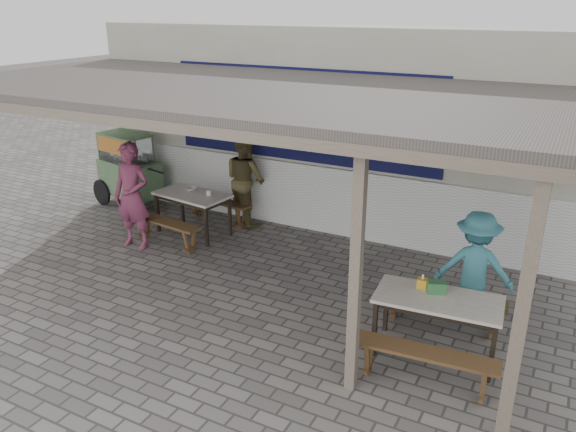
% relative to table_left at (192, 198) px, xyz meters
% --- Properties ---
extents(ground, '(60.00, 60.00, 0.00)m').
position_rel_table_left_xyz_m(ground, '(1.72, -1.80, -0.67)').
color(ground, slate).
rests_on(ground, ground).
extents(back_wall, '(9.00, 1.28, 3.50)m').
position_rel_table_left_xyz_m(back_wall, '(1.72, 1.78, 1.05)').
color(back_wall, beige).
rests_on(back_wall, ground).
extents(warung_roof, '(9.00, 4.21, 2.81)m').
position_rel_table_left_xyz_m(warung_roof, '(1.73, -0.90, 2.04)').
color(warung_roof, '#514946').
rests_on(warung_roof, ground).
extents(table_left, '(1.38, 0.88, 0.75)m').
position_rel_table_left_xyz_m(table_left, '(0.00, 0.00, 0.00)').
color(table_left, silver).
rests_on(table_left, ground).
extents(bench_left_street, '(1.42, 0.46, 0.45)m').
position_rel_table_left_xyz_m(bench_left_street, '(-0.09, -0.65, -0.34)').
color(bench_left_street, brown).
rests_on(bench_left_street, ground).
extents(bench_left_wall, '(1.42, 0.46, 0.45)m').
position_rel_table_left_xyz_m(bench_left_wall, '(0.09, 0.65, -0.34)').
color(bench_left_wall, brown).
rests_on(bench_left_wall, ground).
extents(table_right, '(1.46, 0.81, 0.75)m').
position_rel_table_left_xyz_m(table_right, '(4.70, -1.70, 0.00)').
color(table_right, silver).
rests_on(table_right, ground).
extents(bench_right_street, '(1.52, 0.40, 0.45)m').
position_rel_table_left_xyz_m(bench_right_street, '(4.75, -2.35, -0.33)').
color(bench_right_street, brown).
rests_on(bench_right_street, ground).
extents(bench_right_wall, '(1.52, 0.40, 0.45)m').
position_rel_table_left_xyz_m(bench_right_wall, '(4.65, -1.05, -0.33)').
color(bench_right_wall, brown).
rests_on(bench_right_wall, ground).
extents(vendor_cart, '(1.91, 1.00, 1.48)m').
position_rel_table_left_xyz_m(vendor_cart, '(-2.00, 0.59, 0.13)').
color(vendor_cart, '#62895B').
rests_on(vendor_cart, ground).
extents(patron_street_side, '(0.69, 0.49, 1.79)m').
position_rel_table_left_xyz_m(patron_street_side, '(-0.53, -0.90, 0.22)').
color(patron_street_side, '#78324E').
rests_on(patron_street_side, ground).
extents(patron_wall_side, '(1.00, 0.91, 1.69)m').
position_rel_table_left_xyz_m(patron_wall_side, '(0.54, 0.89, 0.17)').
color(patron_wall_side, brown).
rests_on(patron_wall_side, ground).
extents(patron_right_table, '(1.03, 0.68, 1.49)m').
position_rel_table_left_xyz_m(patron_right_table, '(4.92, -0.72, 0.08)').
color(patron_right_table, teal).
rests_on(patron_right_table, ground).
extents(tissue_box, '(0.12, 0.12, 0.11)m').
position_rel_table_left_xyz_m(tissue_box, '(4.47, -1.54, 0.14)').
color(tissue_box, gold).
rests_on(tissue_box, table_right).
extents(donation_box, '(0.24, 0.20, 0.14)m').
position_rel_table_left_xyz_m(donation_box, '(4.64, -1.59, 0.15)').
color(donation_box, '#31703E').
rests_on(donation_box, table_right).
extents(condiment_jar, '(0.08, 0.08, 0.09)m').
position_rel_table_left_xyz_m(condiment_jar, '(0.31, 0.06, 0.13)').
color(condiment_jar, silver).
rests_on(condiment_jar, table_left).
extents(condiment_bowl, '(0.25, 0.25, 0.05)m').
position_rel_table_left_xyz_m(condiment_bowl, '(-0.14, 0.16, 0.10)').
color(condiment_bowl, silver).
rests_on(condiment_bowl, table_left).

